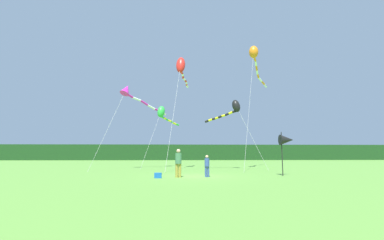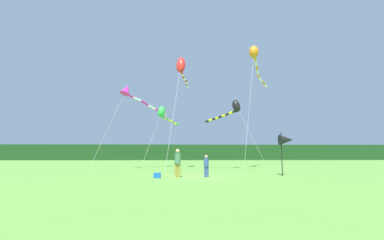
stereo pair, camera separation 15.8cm
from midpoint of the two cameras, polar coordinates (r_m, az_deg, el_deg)
name	(u,v)px [view 1 (the left image)]	position (r m, az deg, el deg)	size (l,w,h in m)	color
ground_plane	(196,176)	(17.44, 0.63, -11.79)	(120.00, 120.00, 0.00)	#5B9338
distant_treeline	(184,152)	(62.37, -1.67, -6.83)	(108.00, 3.09, 3.48)	#193D19
person_adult	(178,161)	(16.61, -3.18, -8.72)	(0.37, 0.37, 1.70)	olive
person_child	(207,165)	(16.91, 2.91, -9.40)	(0.29, 0.29, 1.33)	#334C8C
cooler_box	(158,175)	(16.33, -7.46, -11.51)	(0.42, 0.31, 0.31)	#1959B2
banner_flag_pole	(287,140)	(18.89, 19.08, -4.04)	(0.90, 0.70, 2.84)	black
kite_magenta	(131,94)	(26.70, -12.80, 5.47)	(5.78, 7.55, 8.04)	#B2B2B2
kite_black	(233,108)	(25.48, 8.54, 2.54)	(5.18, 3.22, 6.50)	#B2B2B2
kite_green	(162,113)	(29.01, -6.41, 1.43)	(3.62, 5.38, 6.57)	#B2B2B2
kite_red	(181,67)	(26.85, -2.48, 11.14)	(2.03, 7.88, 10.88)	#B2B2B2
kite_orange	(255,57)	(27.56, 12.95, 12.78)	(5.16, 9.42, 11.68)	#B2B2B2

